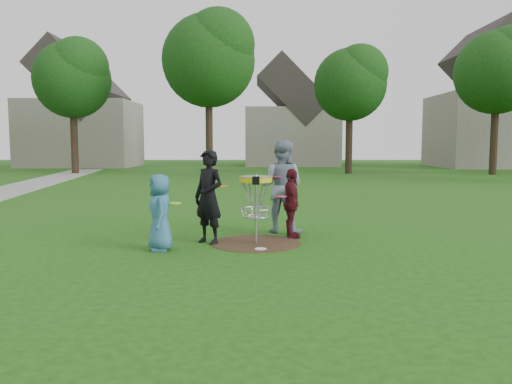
{
  "coord_description": "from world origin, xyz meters",
  "views": [
    {
      "loc": [
        0.04,
        -9.79,
        1.99
      ],
      "look_at": [
        0.0,
        0.3,
        1.0
      ],
      "focal_mm": 35.0,
      "sensor_mm": 36.0,
      "label": 1
    }
  ],
  "objects_px": {
    "player_maroon": "(292,203)",
    "player_black": "(209,197)",
    "player_blue": "(160,212)",
    "player_grey": "(282,186)",
    "disc_golf_basket": "(256,193)"
  },
  "relations": [
    {
      "from": "player_black",
      "to": "player_blue",
      "type": "bearing_deg",
      "value": -103.41
    },
    {
      "from": "player_maroon",
      "to": "player_black",
      "type": "bearing_deg",
      "value": 103.51
    },
    {
      "from": "player_blue",
      "to": "disc_golf_basket",
      "type": "xyz_separation_m",
      "value": [
        1.78,
        0.65,
        0.31
      ]
    },
    {
      "from": "player_blue",
      "to": "player_maroon",
      "type": "height_order",
      "value": "player_maroon"
    },
    {
      "from": "player_black",
      "to": "disc_golf_basket",
      "type": "height_order",
      "value": "player_black"
    },
    {
      "from": "player_black",
      "to": "player_maroon",
      "type": "height_order",
      "value": "player_black"
    },
    {
      "from": "player_blue",
      "to": "player_grey",
      "type": "distance_m",
      "value": 3.05
    },
    {
      "from": "player_grey",
      "to": "player_maroon",
      "type": "height_order",
      "value": "player_grey"
    },
    {
      "from": "player_blue",
      "to": "player_grey",
      "type": "xyz_separation_m",
      "value": [
        2.34,
        1.92,
        0.32
      ]
    },
    {
      "from": "player_blue",
      "to": "player_grey",
      "type": "relative_size",
      "value": 0.69
    },
    {
      "from": "player_grey",
      "to": "player_maroon",
      "type": "bearing_deg",
      "value": 124.31
    },
    {
      "from": "player_black",
      "to": "disc_golf_basket",
      "type": "xyz_separation_m",
      "value": [
        0.94,
        -0.03,
        0.09
      ]
    },
    {
      "from": "player_blue",
      "to": "player_maroon",
      "type": "bearing_deg",
      "value": 99.43
    },
    {
      "from": "disc_golf_basket",
      "to": "player_maroon",
      "type": "bearing_deg",
      "value": 39.04
    },
    {
      "from": "player_blue",
      "to": "player_black",
      "type": "relative_size",
      "value": 0.76
    }
  ]
}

